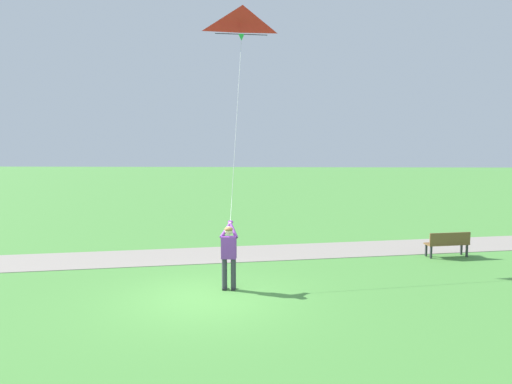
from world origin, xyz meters
name	(u,v)px	position (x,y,z in m)	size (l,w,h in m)	color
ground_plane	(206,297)	(0.00, 0.00, 0.00)	(120.00, 120.00, 0.00)	#4C8E3D
walkway_path	(281,252)	(-5.08, 2.00, 0.01)	(2.40, 32.00, 0.02)	gray
person_kite_flyer	(229,251)	(-0.69, 0.52, 1.05)	(0.62, 0.52, 1.83)	#232328
flying_kite	(243,23)	(-4.38, 0.68, 7.84)	(3.87, 1.98, 6.55)	red
park_bench_near_walkway	(448,242)	(-4.58, 7.73, 0.51)	(0.74, 1.56, 0.88)	brown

